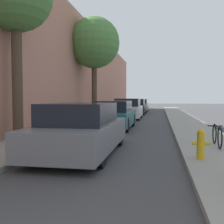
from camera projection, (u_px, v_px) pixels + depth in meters
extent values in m
plane|color=#3D3D3F|center=(137.00, 124.00, 16.02)|extent=(120.00, 120.00, 0.00)
cube|color=gray|center=(90.00, 122.00, 16.53)|extent=(2.00, 52.00, 0.12)
cube|color=gray|center=(187.00, 124.00, 15.51)|extent=(2.00, 52.00, 0.12)
cube|color=tan|center=(69.00, 66.00, 16.58)|extent=(0.70, 52.00, 7.10)
cylinder|color=black|center=(70.00, 134.00, 9.04)|extent=(0.22, 0.67, 0.67)
cylinder|color=black|center=(119.00, 135.00, 8.75)|extent=(0.22, 0.67, 0.67)
cylinder|color=black|center=(31.00, 150.00, 6.26)|extent=(0.22, 0.67, 0.67)
cylinder|color=black|center=(99.00, 153.00, 5.97)|extent=(0.22, 0.67, 0.67)
cube|color=slate|center=(82.00, 135.00, 7.50)|extent=(1.87, 4.55, 0.67)
cube|color=black|center=(80.00, 113.00, 7.29)|extent=(1.65, 2.37, 0.55)
cylinder|color=black|center=(105.00, 119.00, 15.20)|extent=(0.22, 0.68, 0.68)
cylinder|color=black|center=(133.00, 120.00, 14.92)|extent=(0.22, 0.68, 0.68)
cylinder|color=black|center=(92.00, 124.00, 12.41)|extent=(0.22, 0.68, 0.68)
cylinder|color=black|center=(126.00, 125.00, 12.13)|extent=(0.22, 0.68, 0.68)
cube|color=#1E6066|center=(114.00, 118.00, 13.66)|extent=(1.80, 4.58, 0.68)
cube|color=black|center=(114.00, 106.00, 13.44)|extent=(1.58, 2.38, 0.54)
cylinder|color=black|center=(120.00, 113.00, 21.30)|extent=(0.22, 0.66, 0.66)
cylinder|color=black|center=(141.00, 114.00, 21.01)|extent=(0.22, 0.66, 0.66)
cylinder|color=black|center=(114.00, 116.00, 18.65)|extent=(0.22, 0.66, 0.66)
cylinder|color=black|center=(138.00, 116.00, 18.36)|extent=(0.22, 0.66, 0.66)
cube|color=silver|center=(128.00, 111.00, 19.82)|extent=(1.89, 4.35, 0.77)
cube|color=black|center=(128.00, 102.00, 19.61)|extent=(1.66, 2.26, 0.56)
cylinder|color=black|center=(131.00, 110.00, 27.23)|extent=(0.22, 0.67, 0.67)
cylinder|color=black|center=(145.00, 110.00, 26.97)|extent=(0.22, 0.67, 0.67)
cylinder|color=black|center=(127.00, 111.00, 24.50)|extent=(0.22, 0.67, 0.67)
cylinder|color=black|center=(143.00, 111.00, 24.25)|extent=(0.22, 0.67, 0.67)
cube|color=black|center=(137.00, 109.00, 25.73)|extent=(1.66, 4.47, 0.70)
cube|color=black|center=(136.00, 102.00, 25.52)|extent=(1.46, 2.33, 0.57)
cylinder|color=black|center=(135.00, 108.00, 32.29)|extent=(0.22, 0.69, 0.69)
cylinder|color=black|center=(147.00, 108.00, 32.02)|extent=(0.22, 0.69, 0.69)
cylinder|color=black|center=(133.00, 109.00, 29.66)|extent=(0.22, 0.69, 0.69)
cylinder|color=black|center=(146.00, 109.00, 29.39)|extent=(0.22, 0.69, 0.69)
cube|color=silver|center=(140.00, 107.00, 30.83)|extent=(1.71, 4.32, 0.76)
cube|color=black|center=(140.00, 101.00, 30.62)|extent=(1.51, 2.24, 0.48)
cylinder|color=#4C3A2B|center=(17.00, 78.00, 9.11)|extent=(0.35, 0.35, 4.23)
cylinder|color=#4C3A2B|center=(94.00, 89.00, 17.33)|extent=(0.35, 0.35, 4.08)
sphere|color=#4C7F3D|center=(94.00, 43.00, 17.17)|extent=(3.28, 3.28, 3.28)
cylinder|color=gold|center=(201.00, 146.00, 6.29)|extent=(0.18, 0.18, 0.59)
sphere|color=gold|center=(201.00, 133.00, 6.27)|extent=(0.17, 0.17, 0.17)
cylinder|color=gold|center=(195.00, 143.00, 6.31)|extent=(0.12, 0.07, 0.07)
cylinder|color=gold|center=(207.00, 144.00, 6.26)|extent=(0.12, 0.07, 0.07)
torus|color=black|center=(214.00, 134.00, 8.41)|extent=(0.06, 0.63, 0.63)
torus|color=black|center=(220.00, 138.00, 7.51)|extent=(0.06, 0.63, 0.63)
cube|color=#2D7547|center=(217.00, 131.00, 7.95)|extent=(0.06, 0.77, 0.04)
cylinder|color=#2D7547|center=(218.00, 129.00, 7.79)|extent=(0.04, 0.04, 0.17)
cube|color=black|center=(215.00, 126.00, 8.32)|extent=(0.44, 0.05, 0.04)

